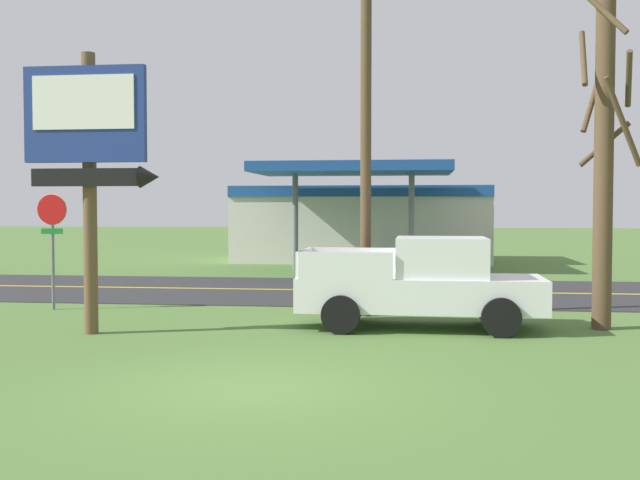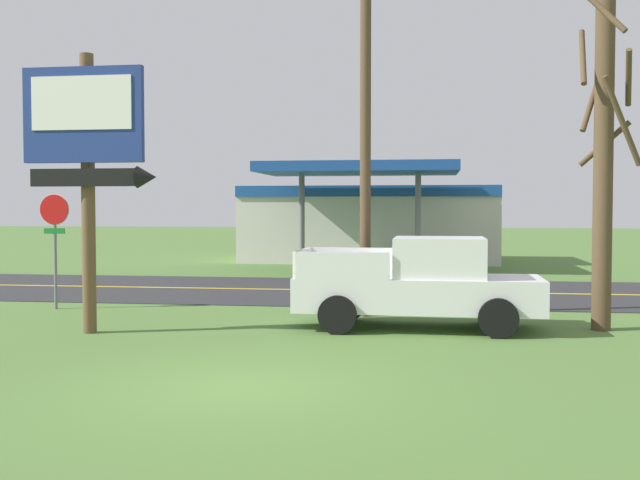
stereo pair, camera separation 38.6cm
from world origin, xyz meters
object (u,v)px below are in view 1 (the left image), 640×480
(stop_sign, at_px, (52,230))
(utility_pole, at_px, (366,98))
(gas_station, at_px, (362,221))
(pickup_white_parked_on_lawn, at_px, (423,284))
(motel_sign, at_px, (90,146))
(bare_tree, at_px, (604,147))

(stop_sign, relative_size, utility_pole, 0.30)
(gas_station, distance_m, pickup_white_parked_on_lawn, 20.75)
(motel_sign, bearing_deg, utility_pole, 32.55)
(motel_sign, relative_size, stop_sign, 1.95)
(motel_sign, height_order, stop_sign, motel_sign)
(bare_tree, relative_size, pickup_white_parked_on_lawn, 1.47)
(stop_sign, distance_m, gas_station, 19.80)
(gas_station, bearing_deg, stop_sign, -109.45)
(utility_pole, height_order, bare_tree, utility_pole)
(motel_sign, bearing_deg, pickup_white_parked_on_lawn, 14.12)
(stop_sign, distance_m, bare_tree, 13.32)
(gas_station, height_order, pickup_white_parked_on_lawn, gas_station)
(gas_station, relative_size, pickup_white_parked_on_lawn, 2.30)
(motel_sign, xyz_separation_m, utility_pole, (5.37, 3.43, 1.35))
(stop_sign, xyz_separation_m, utility_pole, (7.97, -0.14, 3.17))
(bare_tree, distance_m, gas_station, 21.33)
(stop_sign, bearing_deg, bare_tree, -6.76)
(stop_sign, bearing_deg, gas_station, 70.55)
(bare_tree, bearing_deg, gas_station, 107.82)
(stop_sign, bearing_deg, motel_sign, -53.91)
(utility_pole, height_order, pickup_white_parked_on_lawn, utility_pole)
(bare_tree, xyz_separation_m, pickup_white_parked_on_lawn, (-3.78, -0.32, -2.91))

